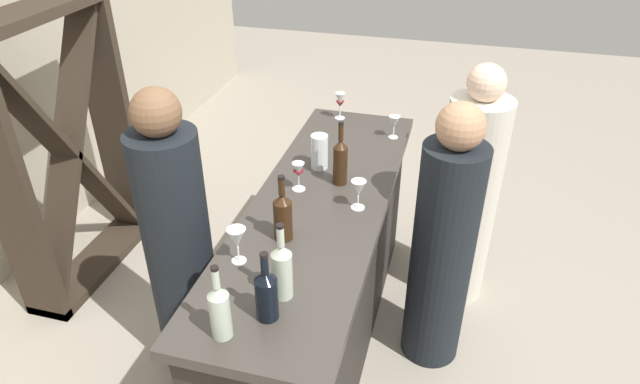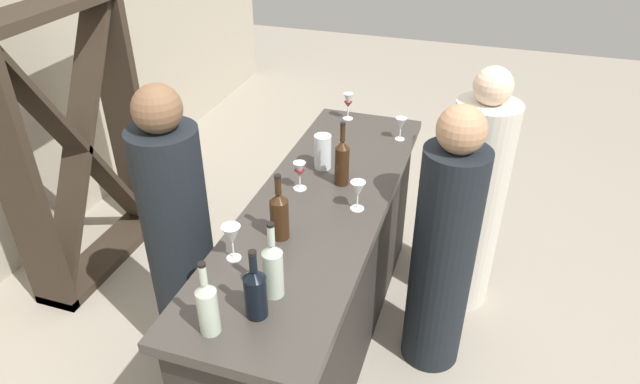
% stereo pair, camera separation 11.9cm
% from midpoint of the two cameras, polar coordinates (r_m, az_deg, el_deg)
% --- Properties ---
extents(ground_plane, '(12.00, 12.00, 0.00)m').
position_cam_midpoint_polar(ground_plane, '(3.35, 1.06, -14.99)').
color(ground_plane, '#9E9384').
extents(bar_counter, '(2.14, 0.64, 0.97)m').
position_cam_midpoint_polar(bar_counter, '(3.01, 1.15, -8.62)').
color(bar_counter, '#2A2723').
rests_on(bar_counter, ground).
extents(wine_rack, '(1.03, 0.28, 1.73)m').
position_cam_midpoint_polar(wine_rack, '(3.72, -22.62, 4.17)').
color(wine_rack, '#33281E').
rests_on(wine_rack, ground).
extents(wine_bottle_leftmost_clear_pale, '(0.08, 0.08, 0.31)m').
position_cam_midpoint_polar(wine_bottle_leftmost_clear_pale, '(2.00, -9.69, -11.44)').
color(wine_bottle_leftmost_clear_pale, '#B7C6B2').
rests_on(wine_bottle_leftmost_clear_pale, bar_counter).
extents(wine_bottle_second_left_near_black, '(0.08, 0.08, 0.29)m').
position_cam_midpoint_polar(wine_bottle_second_left_near_black, '(2.05, -4.93, -10.11)').
color(wine_bottle_second_left_near_black, black).
rests_on(wine_bottle_second_left_near_black, bar_counter).
extents(wine_bottle_center_clear_pale, '(0.08, 0.08, 0.33)m').
position_cam_midpoint_polar(wine_bottle_center_clear_pale, '(2.12, -3.21, -7.78)').
color(wine_bottle_center_clear_pale, '#B7C6B2').
rests_on(wine_bottle_center_clear_pale, bar_counter).
extents(wine_bottle_second_right_amber_brown, '(0.08, 0.08, 0.32)m').
position_cam_midpoint_polar(wine_bottle_second_right_amber_brown, '(2.41, -2.76, -2.30)').
color(wine_bottle_second_right_amber_brown, '#331E0F').
rests_on(wine_bottle_second_right_amber_brown, bar_counter).
extents(wine_bottle_rightmost_amber_brown, '(0.07, 0.07, 0.34)m').
position_cam_midpoint_polar(wine_bottle_rightmost_amber_brown, '(2.80, 3.48, 3.14)').
color(wine_bottle_rightmost_amber_brown, '#331E0F').
rests_on(wine_bottle_rightmost_amber_brown, bar_counter).
extents(wine_glass_near_left, '(0.07, 0.07, 0.14)m').
position_cam_midpoint_polar(wine_glass_near_left, '(3.30, 9.28, 6.81)').
color(wine_glass_near_left, white).
rests_on(wine_glass_near_left, bar_counter).
extents(wine_glass_near_center, '(0.07, 0.07, 0.15)m').
position_cam_midpoint_polar(wine_glass_near_center, '(2.62, 5.18, 0.14)').
color(wine_glass_near_center, white).
rests_on(wine_glass_near_center, bar_counter).
extents(wine_glass_near_right, '(0.06, 0.06, 0.17)m').
position_cam_midpoint_polar(wine_glass_near_right, '(3.52, 3.88, 9.13)').
color(wine_glass_near_right, white).
rests_on(wine_glass_near_right, bar_counter).
extents(wine_glass_far_left, '(0.07, 0.07, 0.15)m').
position_cam_midpoint_polar(wine_glass_far_left, '(2.76, -0.86, 2.16)').
color(wine_glass_far_left, white).
rests_on(wine_glass_far_left, bar_counter).
extents(wine_glass_far_center, '(0.08, 0.08, 0.16)m').
position_cam_midpoint_polar(wine_glass_far_center, '(2.31, -7.53, -4.50)').
color(wine_glass_far_center, white).
rests_on(wine_glass_far_center, bar_counter).
extents(water_pitcher, '(0.09, 0.09, 0.19)m').
position_cam_midpoint_polar(water_pitcher, '(2.96, 1.43, 4.11)').
color(water_pitcher, silver).
rests_on(water_pitcher, bar_counter).
extents(person_left_guest, '(0.37, 0.37, 1.50)m').
position_cam_midpoint_polar(person_left_guest, '(2.90, 13.63, -6.10)').
color(person_left_guest, black).
rests_on(person_left_guest, ground).
extents(person_center_guest, '(0.41, 0.41, 1.50)m').
position_cam_midpoint_polar(person_center_guest, '(3.36, 16.34, -0.99)').
color(person_center_guest, beige).
rests_on(person_center_guest, ground).
extents(person_right_guest, '(0.40, 0.40, 1.59)m').
position_cam_midpoint_polar(person_right_guest, '(2.88, -12.97, -5.27)').
color(person_right_guest, black).
rests_on(person_right_guest, ground).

